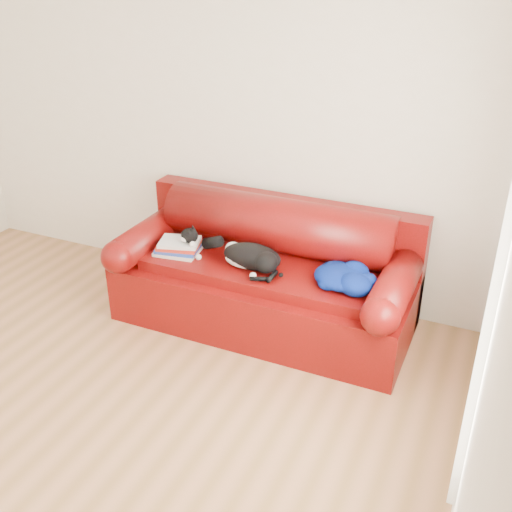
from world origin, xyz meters
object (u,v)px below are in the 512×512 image
Objects in this scene: blanket at (344,276)px; book_stack at (179,247)px; cat at (250,257)px; sofa_base at (264,293)px.

book_stack is at bearing -178.12° from blanket.
book_stack is 1.22m from blanket.
book_stack is at bearing -156.49° from cat.
sofa_base is 0.70m from book_stack.
sofa_base is 0.37m from cat.
cat is at bearing 0.42° from book_stack.
blanket is (0.60, -0.09, 0.32)m from sofa_base.
sofa_base is 6.33× the size of book_stack.
book_stack reaches higher than sofa_base.
book_stack is 0.58× the size of cat.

